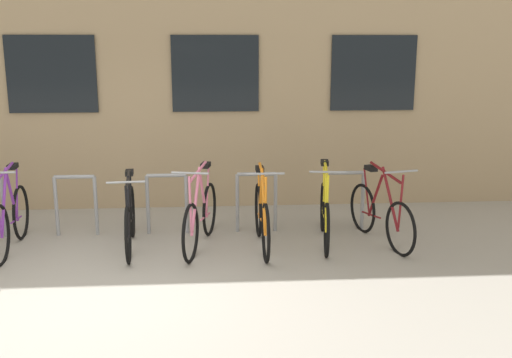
{
  "coord_description": "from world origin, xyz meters",
  "views": [
    {
      "loc": [
        1.18,
        -5.87,
        2.52
      ],
      "look_at": [
        1.7,
        1.6,
        0.8
      ],
      "focal_mm": 41.86,
      "sensor_mm": 36.0,
      "label": 1
    }
  ],
  "objects_px": {
    "bicycle_black": "(130,219)",
    "bicycle_purple": "(11,219)",
    "bicycle_orange": "(262,217)",
    "bicycle_yellow": "(325,213)",
    "bicycle_pink": "(201,216)",
    "bicycle_maroon": "(381,214)"
  },
  "relations": [
    {
      "from": "bicycle_pink",
      "to": "bicycle_purple",
      "type": "bearing_deg",
      "value": 179.26
    },
    {
      "from": "bicycle_pink",
      "to": "bicycle_yellow",
      "type": "xyz_separation_m",
      "value": [
        1.59,
        0.08,
        -0.01
      ]
    },
    {
      "from": "bicycle_purple",
      "to": "bicycle_pink",
      "type": "height_order",
      "value": "bicycle_purple"
    },
    {
      "from": "bicycle_orange",
      "to": "bicycle_black",
      "type": "distance_m",
      "value": 1.65
    },
    {
      "from": "bicycle_black",
      "to": "bicycle_maroon",
      "type": "distance_m",
      "value": 3.18
    },
    {
      "from": "bicycle_maroon",
      "to": "bicycle_orange",
      "type": "bearing_deg",
      "value": -177.04
    },
    {
      "from": "bicycle_orange",
      "to": "bicycle_black",
      "type": "height_order",
      "value": "bicycle_orange"
    },
    {
      "from": "bicycle_orange",
      "to": "bicycle_yellow",
      "type": "height_order",
      "value": "bicycle_orange"
    },
    {
      "from": "bicycle_black",
      "to": "bicycle_maroon",
      "type": "bearing_deg",
      "value": -0.17
    },
    {
      "from": "bicycle_orange",
      "to": "bicycle_purple",
      "type": "distance_m",
      "value": 3.1
    },
    {
      "from": "bicycle_orange",
      "to": "bicycle_pink",
      "type": "bearing_deg",
      "value": 174.44
    },
    {
      "from": "bicycle_maroon",
      "to": "bicycle_pink",
      "type": "xyz_separation_m",
      "value": [
        -2.3,
        -0.0,
        0.02
      ]
    },
    {
      "from": "bicycle_pink",
      "to": "bicycle_yellow",
      "type": "relative_size",
      "value": 1.02
    },
    {
      "from": "bicycle_yellow",
      "to": "bicycle_orange",
      "type": "bearing_deg",
      "value": -169.6
    },
    {
      "from": "bicycle_orange",
      "to": "bicycle_maroon",
      "type": "height_order",
      "value": "bicycle_orange"
    },
    {
      "from": "bicycle_black",
      "to": "bicycle_yellow",
      "type": "relative_size",
      "value": 1.0
    },
    {
      "from": "bicycle_yellow",
      "to": "bicycle_pink",
      "type": "bearing_deg",
      "value": -177.24
    },
    {
      "from": "bicycle_maroon",
      "to": "bicycle_yellow",
      "type": "height_order",
      "value": "same"
    },
    {
      "from": "bicycle_black",
      "to": "bicycle_purple",
      "type": "height_order",
      "value": "bicycle_purple"
    },
    {
      "from": "bicycle_black",
      "to": "bicycle_purple",
      "type": "distance_m",
      "value": 1.46
    },
    {
      "from": "bicycle_black",
      "to": "bicycle_yellow",
      "type": "bearing_deg",
      "value": 1.46
    },
    {
      "from": "bicycle_maroon",
      "to": "bicycle_purple",
      "type": "distance_m",
      "value": 4.63
    }
  ]
}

